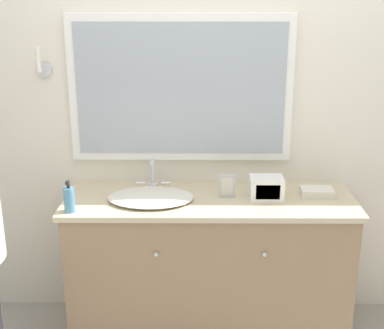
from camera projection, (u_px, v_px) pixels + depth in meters
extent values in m
cube|color=silver|center=(209.00, 113.00, 3.14)|extent=(8.00, 0.06, 2.55)
cube|color=white|center=(181.00, 89.00, 3.05)|extent=(1.28, 0.04, 0.84)
cube|color=#9EA8B2|center=(181.00, 90.00, 3.03)|extent=(1.19, 0.01, 0.75)
cylinder|color=silver|center=(44.00, 70.00, 3.03)|extent=(0.09, 0.01, 0.09)
cylinder|color=silver|center=(42.00, 71.00, 2.98)|extent=(0.02, 0.10, 0.02)
cylinder|color=white|center=(38.00, 59.00, 2.91)|extent=(0.02, 0.02, 0.14)
cube|color=#937556|center=(209.00, 268.00, 3.13)|extent=(1.58, 0.51, 0.82)
cube|color=#C6B793|center=(209.00, 201.00, 3.00)|extent=(1.63, 0.54, 0.03)
sphere|color=silver|center=(156.00, 254.00, 2.81)|extent=(0.02, 0.02, 0.02)
sphere|color=silver|center=(265.00, 255.00, 2.81)|extent=(0.02, 0.02, 0.02)
ellipsoid|color=silver|center=(151.00, 197.00, 2.96)|extent=(0.48, 0.34, 0.03)
cylinder|color=silver|center=(153.00, 185.00, 3.15)|extent=(0.06, 0.06, 0.03)
cylinder|color=silver|center=(153.00, 171.00, 3.12)|extent=(0.02, 0.02, 0.14)
cylinder|color=silver|center=(152.00, 162.00, 3.06)|extent=(0.02, 0.07, 0.02)
cylinder|color=white|center=(141.00, 183.00, 3.14)|extent=(0.06, 0.02, 0.02)
cylinder|color=white|center=(166.00, 183.00, 3.14)|extent=(0.06, 0.02, 0.02)
cylinder|color=teal|center=(69.00, 200.00, 2.80)|extent=(0.06, 0.06, 0.13)
cylinder|color=black|center=(68.00, 185.00, 2.77)|extent=(0.02, 0.02, 0.04)
cube|color=black|center=(67.00, 182.00, 2.75)|extent=(0.02, 0.03, 0.01)
cube|color=white|center=(266.00, 188.00, 2.98)|extent=(0.18, 0.14, 0.12)
cube|color=black|center=(268.00, 192.00, 2.92)|extent=(0.13, 0.01, 0.08)
cube|color=#B2B2B7|center=(227.00, 186.00, 2.98)|extent=(0.09, 0.01, 0.14)
cube|color=beige|center=(227.00, 186.00, 2.98)|extent=(0.07, 0.00, 0.10)
cube|color=silver|center=(317.00, 192.00, 3.02)|extent=(0.18, 0.12, 0.05)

